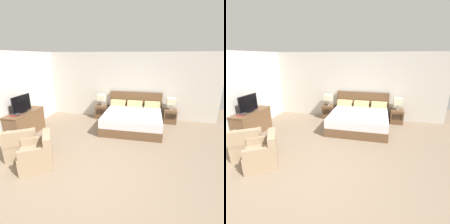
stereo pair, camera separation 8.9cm
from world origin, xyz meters
The scene contains 14 objects.
ground_plane centered at (0.00, 0.00, 0.00)m, with size 11.71×11.71×0.00m, color #84705B.
wall_back centered at (0.00, 3.93, 1.27)m, with size 7.12×0.06×2.54m, color beige.
wall_left centered at (-2.99, 1.65, 1.27)m, with size 0.06×5.70×2.54m, color beige.
bed centered at (0.54, 2.92, 0.30)m, with size 1.99×1.99×1.07m.
nightstand_left centered at (-0.77, 3.63, 0.25)m, with size 0.45×0.43×0.51m.
nightstand_right centered at (1.84, 3.63, 0.25)m, with size 0.45×0.43×0.51m.
table_lamp_left centered at (-0.77, 3.63, 0.83)m, with size 0.29×0.29×0.44m.
table_lamp_right centered at (1.84, 3.63, 0.83)m, with size 0.29×0.29×0.44m.
dresser centered at (-2.70, 1.62, 0.39)m, with size 0.48×1.35×0.75m.
tv centered at (-2.69, 1.56, 1.00)m, with size 0.18×0.76×0.52m.
book_red_cover centered at (-2.70, 1.22, 0.76)m, with size 0.19×0.18×0.03m, color #B7282D.
book_blue_cover centered at (-2.68, 1.22, 0.79)m, with size 0.22×0.16×0.03m, color #383333.
armchair_by_window centered at (-1.97, 0.46, 0.28)m, with size 0.94×0.95×0.76m.
armchair_companion centered at (-1.31, 0.18, 0.28)m, with size 0.94×0.94×0.76m.
Camera 2 is at (1.12, -2.80, 2.38)m, focal length 28.00 mm.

